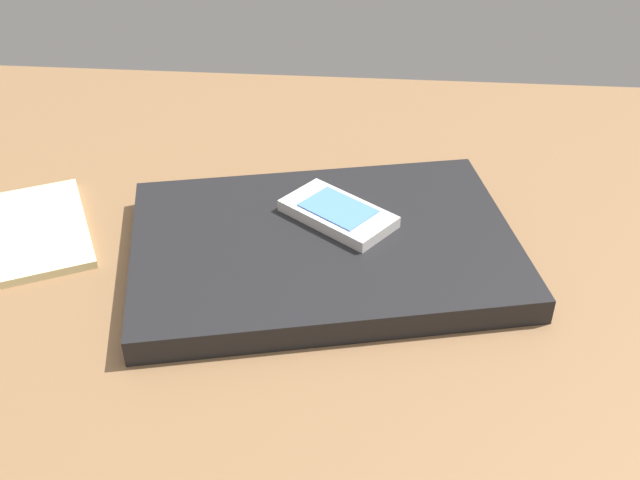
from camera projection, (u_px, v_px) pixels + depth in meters
The scene contains 4 objects.
desk_surface at pixel (325, 257), 74.10cm from camera, with size 120.00×80.00×3.00cm, color olive.
laptop_closed at pixel (320, 247), 70.89cm from camera, with size 35.20×24.10×2.48cm, color black.
cell_phone_on_laptop at pixel (338, 213), 72.14cm from camera, with size 11.86×10.88×1.27cm.
notepad at pixel (4, 237), 73.66cm from camera, with size 15.65×15.84×0.80cm, color #F2EDB2.
Camera 1 is at (-4.55, 59.16, 45.92)cm, focal length 42.61 mm.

